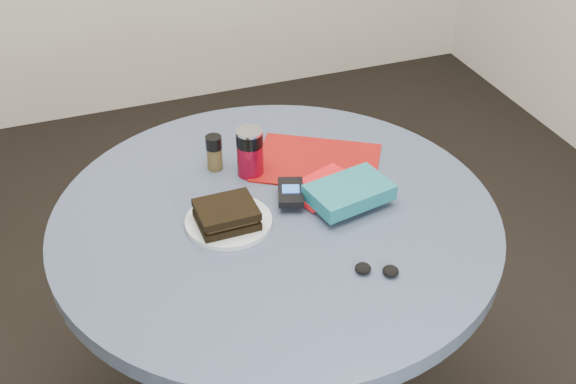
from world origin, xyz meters
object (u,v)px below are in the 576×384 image
object	(u,v)px
soda_can	(250,152)
pepper_grinder	(214,152)
plate	(229,222)
red_book	(324,187)
table	(276,268)
sandwich	(227,215)
magazine	(317,163)
novel	(349,192)
mp3_player	(291,192)
headphones	(377,270)

from	to	relation	value
soda_can	pepper_grinder	world-z (taller)	soda_can
plate	red_book	xyz separation A→B (m)	(0.24, 0.04, 0.01)
table	plate	bearing A→B (deg)	-179.00
sandwich	magazine	world-z (taller)	sandwich
table	plate	xyz separation A→B (m)	(-0.11, -0.00, 0.17)
plate	sandwich	xyz separation A→B (m)	(-0.01, -0.01, 0.03)
soda_can	novel	size ratio (longest dim) A/B	0.66
magazine	mp3_player	size ratio (longest dim) A/B	2.63
plate	headphones	distance (m)	0.35
novel	headphones	distance (m)	0.23
novel	mp3_player	world-z (taller)	novel
headphones	soda_can	bearing A→B (deg)	106.48
sandwich	red_book	size ratio (longest dim) A/B	0.80
novel	sandwich	bearing A→B (deg)	165.08
soda_can	mp3_player	world-z (taller)	soda_can
sandwich	mp3_player	bearing A→B (deg)	13.82
red_book	mp3_player	bearing A→B (deg)	167.63
soda_can	red_book	distance (m)	0.19
plate	novel	distance (m)	0.28
plate	magazine	size ratio (longest dim) A/B	0.64
magazine	novel	xyz separation A→B (m)	(0.00, -0.18, 0.03)
magazine	headphones	xyz separation A→B (m)	(-0.04, -0.41, 0.01)
sandwich	pepper_grinder	distance (m)	0.24
red_book	novel	bearing A→B (deg)	-85.62
sandwich	red_book	world-z (taller)	sandwich
pepper_grinder	mp3_player	size ratio (longest dim) A/B	0.79
magazine	novel	world-z (taller)	novel
sandwich	mp3_player	size ratio (longest dim) A/B	1.13
pepper_grinder	plate	bearing A→B (deg)	-98.14
soda_can	magazine	distance (m)	0.18
mp3_player	magazine	bearing A→B (deg)	47.38
table	mp3_player	world-z (taller)	mp3_player
plate	mp3_player	size ratio (longest dim) A/B	1.68
magazine	plate	bearing A→B (deg)	-118.86
soda_can	pepper_grinder	xyz separation A→B (m)	(-0.07, 0.05, -0.01)
soda_can	red_book	size ratio (longest dim) A/B	0.75
sandwich	plate	bearing A→B (deg)	57.63
table	mp3_player	distance (m)	0.20
table	headphones	xyz separation A→B (m)	(0.12, -0.26, 0.17)
sandwich	red_book	xyz separation A→B (m)	(0.25, 0.05, -0.02)
magazine	mp3_player	world-z (taller)	mp3_player
sandwich	soda_can	bearing A→B (deg)	58.28
table	sandwich	xyz separation A→B (m)	(-0.12, -0.01, 0.20)
soda_can	red_book	xyz separation A→B (m)	(0.14, -0.13, -0.05)
pepper_grinder	headphones	bearing A→B (deg)	-67.36
table	pepper_grinder	xyz separation A→B (m)	(-0.08, 0.22, 0.21)
table	headphones	bearing A→B (deg)	-64.58
headphones	novel	bearing A→B (deg)	79.73
table	pepper_grinder	distance (m)	0.31
table	headphones	world-z (taller)	headphones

